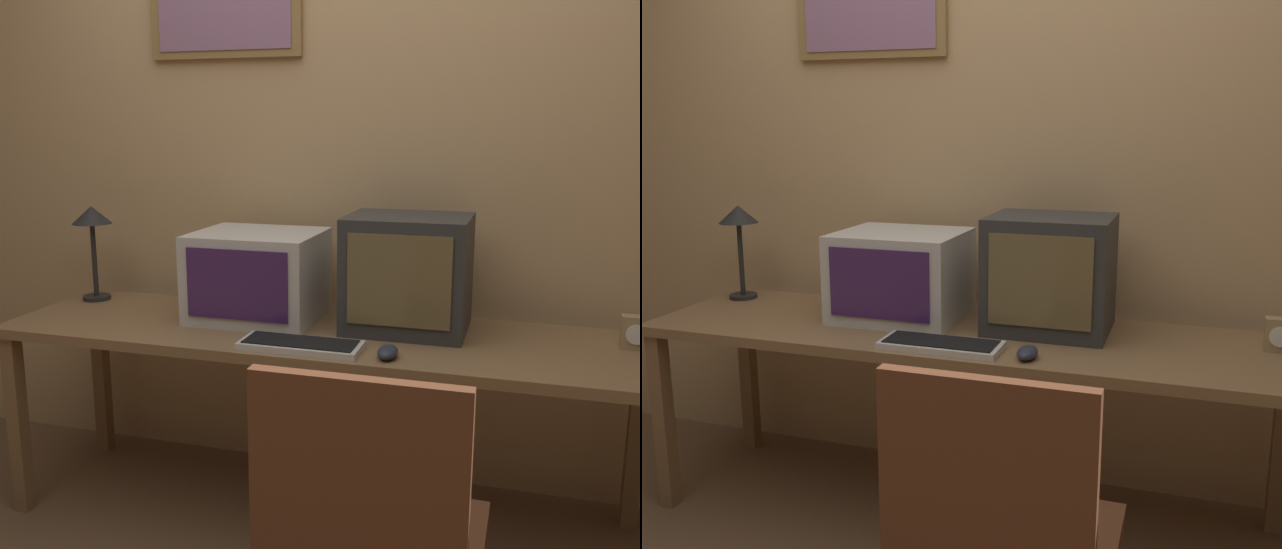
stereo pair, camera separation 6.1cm
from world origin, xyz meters
The scene contains 8 objects.
wall_back centered at (0.00, 1.34, 1.30)m, with size 8.00×0.08×2.60m.
desk centered at (0.00, 0.90, 0.65)m, with size 2.27×0.63×0.72m.
monitor_left centered at (-0.27, 1.00, 0.88)m, with size 0.45×0.41×0.32m.
monitor_right centered at (0.29, 1.01, 0.92)m, with size 0.42×0.35×0.40m.
keyboard_main centered at (0.00, 0.69, 0.73)m, with size 0.39×0.16×0.03m.
mouse_near_keyboard centered at (0.29, 0.67, 0.74)m, with size 0.06×0.11×0.04m.
desk_clock centered at (1.03, 1.00, 0.77)m, with size 0.09×0.06×0.11m.
desk_lamp centered at (-1.01, 1.07, 1.03)m, with size 0.16×0.16×0.39m.
Camera 1 is at (0.70, -1.39, 1.43)m, focal length 40.00 mm.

